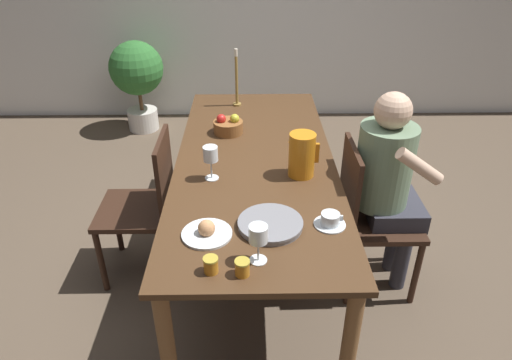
{
  "coord_description": "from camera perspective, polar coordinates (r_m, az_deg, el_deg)",
  "views": [
    {
      "loc": [
        -0.03,
        -2.27,
        1.96
      ],
      "look_at": [
        0.0,
        -0.31,
        0.79
      ],
      "focal_mm": 32.0,
      "sensor_mm": 36.0,
      "label": 1
    }
  ],
  "objects": [
    {
      "name": "wine_glass_water",
      "position": [
        2.34,
        -5.7,
        3.08
      ],
      "size": [
        0.08,
        0.08,
        0.18
      ],
      "color": "white",
      "rests_on": "dining_table"
    },
    {
      "name": "person_seated",
      "position": [
        2.56,
        16.25,
        0.24
      ],
      "size": [
        0.39,
        0.41,
        1.19
      ],
      "rotation": [
        0.0,
        0.0,
        -1.57
      ],
      "color": "#33333D",
      "rests_on": "ground_plane"
    },
    {
      "name": "jam_jar_amber",
      "position": [
        1.8,
        -5.67,
        -10.44
      ],
      "size": [
        0.06,
        0.06,
        0.07
      ],
      "color": "#C67A1E",
      "rests_on": "dining_table"
    },
    {
      "name": "ground_plane",
      "position": [
        3.0,
        -0.1,
        -9.86
      ],
      "size": [
        20.0,
        20.0,
        0.0
      ],
      "primitive_type": "plane",
      "color": "brown"
    },
    {
      "name": "candlestick_tall",
      "position": [
        3.27,
        -2.44,
        12.0
      ],
      "size": [
        0.06,
        0.06,
        0.4
      ],
      "color": "olive",
      "rests_on": "dining_table"
    },
    {
      "name": "bread_plate",
      "position": [
        1.99,
        -6.18,
        -6.41
      ],
      "size": [
        0.22,
        0.22,
        0.08
      ],
      "color": "silver",
      "rests_on": "dining_table"
    },
    {
      "name": "chair_opposite",
      "position": [
        2.72,
        -13.55,
        -2.89
      ],
      "size": [
        0.42,
        0.42,
        0.9
      ],
      "rotation": [
        0.0,
        0.0,
        1.57
      ],
      "color": "#331E14",
      "rests_on": "ground_plane"
    },
    {
      "name": "chair_person_side",
      "position": [
        2.63,
        13.91,
        -4.2
      ],
      "size": [
        0.42,
        0.42,
        0.9
      ],
      "rotation": [
        0.0,
        0.0,
        -1.57
      ],
      "color": "#331E14",
      "rests_on": "ground_plane"
    },
    {
      "name": "dining_table",
      "position": [
        2.62,
        -0.11,
        0.94
      ],
      "size": [
        0.89,
        2.1,
        0.74
      ],
      "color": "#472D19",
      "rests_on": "ground_plane"
    },
    {
      "name": "serving_tray",
      "position": [
        2.03,
        1.8,
        -5.53
      ],
      "size": [
        0.29,
        0.29,
        0.03
      ],
      "color": "gray",
      "rests_on": "dining_table"
    },
    {
      "name": "teacup_near_person",
      "position": [
        2.06,
        9.25,
        -4.99
      ],
      "size": [
        0.14,
        0.14,
        0.06
      ],
      "color": "silver",
      "rests_on": "dining_table"
    },
    {
      "name": "wine_glass_juice",
      "position": [
        1.79,
        0.44,
        -7.02
      ],
      "size": [
        0.08,
        0.08,
        0.17
      ],
      "color": "white",
      "rests_on": "dining_table"
    },
    {
      "name": "potted_plant",
      "position": [
        4.67,
        -14.64,
        12.63
      ],
      "size": [
        0.52,
        0.52,
        0.89
      ],
      "color": "beige",
      "rests_on": "ground_plane"
    },
    {
      "name": "jam_jar_red",
      "position": [
        1.78,
        -1.73,
        -10.83
      ],
      "size": [
        0.06,
        0.06,
        0.07
      ],
      "color": "#C67A1E",
      "rests_on": "dining_table"
    },
    {
      "name": "red_pitcher",
      "position": [
        2.38,
        5.75,
        3.16
      ],
      "size": [
        0.16,
        0.14,
        0.24
      ],
      "color": "orange",
      "rests_on": "dining_table"
    },
    {
      "name": "fruit_bowl",
      "position": [
        2.88,
        -3.5,
        6.76
      ],
      "size": [
        0.19,
        0.19,
        0.13
      ],
      "color": "brown",
      "rests_on": "dining_table"
    }
  ]
}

